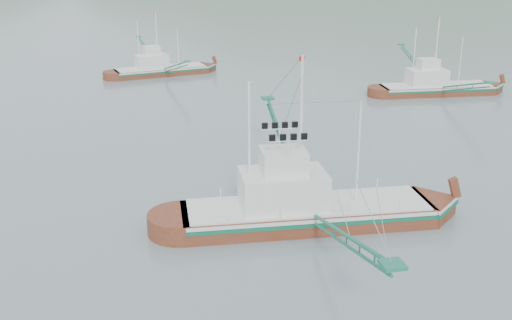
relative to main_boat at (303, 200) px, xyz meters
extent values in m
plane|color=slate|center=(-2.21, -2.46, -1.63)|extent=(1200.00, 1200.00, 0.00)
cube|color=#5E2713|center=(0.26, -0.02, -1.42)|extent=(15.75, 5.04, 2.07)
cube|color=silver|center=(0.26, -0.02, -0.54)|extent=(15.44, 5.11, 0.23)
cube|color=#0D5F3F|center=(0.26, -0.02, -0.80)|extent=(15.44, 5.13, 0.23)
cube|color=silver|center=(0.26, -0.02, -0.34)|extent=(14.96, 4.79, 0.12)
cube|color=silver|center=(-1.29, 0.08, 0.75)|extent=(5.36, 3.61, 2.28)
cube|color=silver|center=(-1.29, 0.08, 2.61)|extent=(2.82, 2.43, 1.45)
cylinder|color=white|center=(-0.26, 0.02, 4.27)|extent=(0.17, 0.17, 9.32)
cylinder|color=white|center=(-3.36, 0.20, 3.57)|extent=(0.14, 0.14, 7.92)
cylinder|color=white|center=(3.36, -0.20, 2.87)|extent=(0.12, 0.12, 6.52)
cube|color=#5E2713|center=(-4.96, 48.04, -1.47)|extent=(12.34, 5.60, 1.59)
cube|color=silver|center=(-4.96, 48.04, -0.80)|extent=(12.12, 5.61, 0.18)
cube|color=#0D5F3F|center=(-4.96, 48.04, -0.99)|extent=(12.12, 5.62, 0.18)
cube|color=silver|center=(-4.96, 48.04, -0.64)|extent=(11.72, 5.32, 0.10)
cube|color=silver|center=(-6.12, 47.79, 0.20)|extent=(4.42, 3.32, 1.75)
cube|color=silver|center=(-6.12, 47.79, 1.63)|extent=(2.39, 2.14, 1.11)
cylinder|color=white|center=(-5.35, 47.95, 2.90)|extent=(0.13, 0.13, 7.16)
cylinder|color=white|center=(-7.68, 47.46, 2.37)|extent=(0.11, 0.11, 6.09)
cylinder|color=white|center=(-2.62, 48.53, 1.83)|extent=(0.10, 0.10, 5.01)
cube|color=#5E2713|center=(24.81, 30.46, -1.46)|extent=(12.99, 4.23, 1.71)
cube|color=silver|center=(24.81, 30.46, -0.74)|extent=(12.74, 4.28, 0.19)
cube|color=#0D5F3F|center=(24.81, 30.46, -0.95)|extent=(12.74, 4.29, 0.19)
cube|color=silver|center=(24.81, 30.46, -0.57)|extent=(12.34, 4.01, 0.10)
cube|color=silver|center=(23.53, 30.54, 0.33)|extent=(4.43, 3.00, 1.88)
cube|color=silver|center=(23.53, 30.54, 1.87)|extent=(2.33, 2.01, 1.19)
cylinder|color=white|center=(24.38, 30.49, 3.23)|extent=(0.14, 0.14, 7.68)
cylinder|color=white|center=(21.83, 30.65, 2.65)|extent=(0.12, 0.12, 6.53)
cylinder|color=white|center=(27.36, 30.30, 2.08)|extent=(0.10, 0.10, 5.37)
camera|label=1|loc=(-10.73, -34.96, 15.30)|focal=45.00mm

